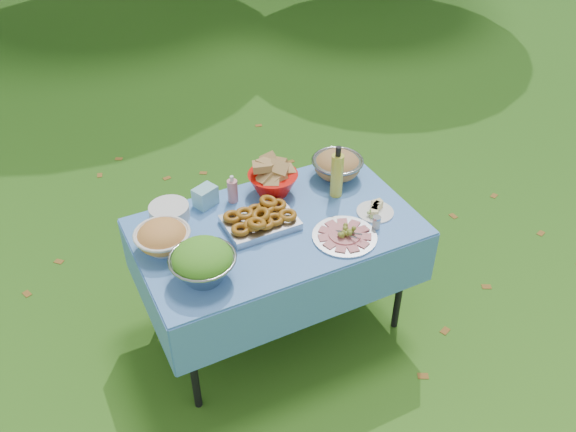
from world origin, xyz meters
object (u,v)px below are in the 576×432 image
Objects in this scene: bread_bowl at (273,178)px; oil_bottle at (337,171)px; pasta_bowl_steel at (337,165)px; picnic_table at (277,278)px; salad_bowl at (203,262)px; plate_stack at (169,212)px; charcuterie_platter at (345,232)px.

bread_bowl is 0.36m from oil_bottle.
picnic_table is at bearing -153.59° from pasta_bowl_steel.
plate_stack is at bearing 90.16° from salad_bowl.
bread_bowl reaches higher than pasta_bowl_steel.
charcuterie_platter is (0.75, -0.04, -0.06)m from salad_bowl.
bread_bowl is at bearing 39.29° from salad_bowl.
salad_bowl is 0.95m from oil_bottle.
charcuterie_platter is at bearing -116.06° from pasta_bowl_steel.
pasta_bowl_steel is at bearing 26.41° from picnic_table.
bread_bowl is (0.11, 0.28, 0.47)m from picnic_table.
salad_bowl is 0.52m from plate_stack.
plate_stack reaches higher than charcuterie_platter.
oil_bottle reaches higher than plate_stack.
pasta_bowl_steel reaches higher than picnic_table.
salad_bowl reaches higher than plate_stack.
oil_bottle reaches higher than picnic_table.
bread_bowl is 0.40m from pasta_bowl_steel.
pasta_bowl_steel is 0.88× the size of charcuterie_platter.
picnic_table is 4.38× the size of charcuterie_platter.
charcuterie_platter is (-0.24, -0.50, -0.04)m from pasta_bowl_steel.
plate_stack is (-0.00, 0.52, -0.06)m from salad_bowl.
bread_bowl is at bearing -3.29° from plate_stack.
bread_bowl is at bearing 176.49° from pasta_bowl_steel.
picnic_table is at bearing -166.57° from oil_bottle.
salad_bowl is 0.94× the size of charcuterie_platter.
oil_bottle is at bearing 13.43° from picnic_table.
charcuterie_platter is 1.07× the size of oil_bottle.
bread_bowl is 0.84× the size of charcuterie_platter.
charcuterie_platter is at bearing -73.46° from bread_bowl.
oil_bottle is at bearing -13.44° from plate_stack.
charcuterie_platter is 0.39m from oil_bottle.
pasta_bowl_steel is at bearing -3.38° from plate_stack.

